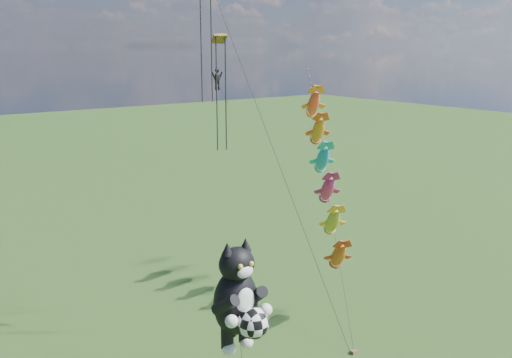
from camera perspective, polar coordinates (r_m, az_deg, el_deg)
cat_kite_rig at (r=27.16m, az=-1.72°, el=-11.80°), size 2.74×4.21×10.39m
fish_windsock_rig at (r=42.85m, az=6.92°, el=0.48°), size 8.04×13.91×17.29m
parafoil_rig at (r=36.96m, az=-3.62°, el=11.22°), size 1.87×17.55×24.35m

